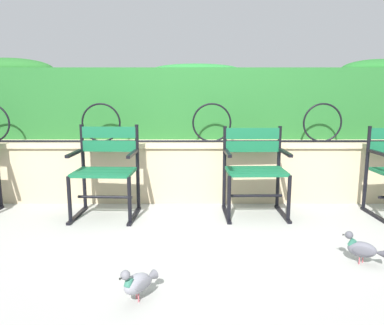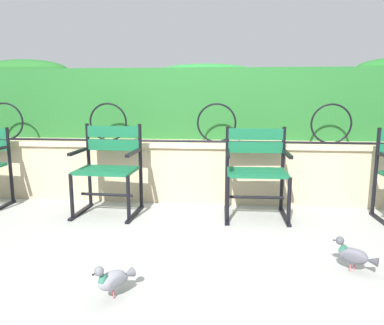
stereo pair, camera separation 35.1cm
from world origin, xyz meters
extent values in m
plane|color=#9E9E99|center=(0.00, 0.00, 0.00)|extent=(60.00, 60.00, 0.00)
cube|color=tan|center=(0.00, 0.76, 0.30)|extent=(8.27, 0.35, 0.61)
cube|color=#CBB58F|center=(0.00, 0.76, 0.63)|extent=(8.27, 0.41, 0.05)
cylinder|color=black|center=(0.00, 0.69, 0.67)|extent=(7.71, 0.02, 0.02)
torus|color=black|center=(-2.16, 0.69, 0.87)|extent=(0.42, 0.02, 0.42)
torus|color=black|center=(-0.98, 0.69, 0.87)|extent=(0.42, 0.02, 0.42)
torus|color=black|center=(0.20, 0.69, 0.87)|extent=(0.42, 0.02, 0.42)
torus|color=black|center=(1.38, 0.69, 0.87)|extent=(0.42, 0.02, 0.42)
cube|color=#236028|center=(0.00, 1.28, 1.06)|extent=(8.10, 0.68, 0.80)
ellipsoid|color=#225F24|center=(-2.22, 1.28, 1.46)|extent=(1.11, 0.61, 0.26)
ellipsoid|color=#1F6429|center=(0.04, 1.28, 1.46)|extent=(1.02, 0.61, 0.12)
cylinder|color=black|center=(-1.99, 0.43, 0.41)|extent=(0.04, 0.04, 0.82)
cube|color=black|center=(-2.00, 0.19, 0.01)|extent=(0.05, 0.52, 0.02)
cube|color=#145B38|center=(-0.85, 0.02, 0.44)|extent=(0.56, 0.15, 0.03)
cube|color=#145B38|center=(-0.84, 0.15, 0.44)|extent=(0.56, 0.15, 0.03)
cube|color=#145B38|center=(-0.84, 0.29, 0.44)|extent=(0.56, 0.15, 0.03)
cube|color=#145B38|center=(-0.83, 0.39, 0.80)|extent=(0.55, 0.05, 0.11)
cube|color=#145B38|center=(-0.83, 0.39, 0.66)|extent=(0.55, 0.05, 0.11)
cylinder|color=black|center=(-0.56, 0.38, 0.44)|extent=(0.04, 0.04, 0.87)
cylinder|color=black|center=(-0.58, -0.05, 0.22)|extent=(0.04, 0.04, 0.44)
cube|color=black|center=(-0.57, 0.14, 0.01)|extent=(0.06, 0.52, 0.02)
cube|color=black|center=(-0.57, 0.14, 0.62)|extent=(0.05, 0.40, 0.03)
cylinder|color=black|center=(-1.11, 0.40, 0.44)|extent=(0.04, 0.04, 0.87)
cylinder|color=black|center=(-1.13, -0.03, 0.22)|extent=(0.04, 0.04, 0.44)
cube|color=black|center=(-1.12, 0.16, 0.01)|extent=(0.06, 0.52, 0.02)
cube|color=black|center=(-1.12, 0.16, 0.62)|extent=(0.05, 0.40, 0.03)
cylinder|color=black|center=(-0.84, 0.15, 0.20)|extent=(0.53, 0.05, 0.03)
cube|color=#145B38|center=(0.61, 0.06, 0.44)|extent=(0.56, 0.14, 0.03)
cube|color=#145B38|center=(0.60, 0.20, 0.44)|extent=(0.56, 0.14, 0.03)
cube|color=#145B38|center=(0.60, 0.33, 0.44)|extent=(0.56, 0.14, 0.03)
cube|color=#145B38|center=(0.60, 0.44, 0.78)|extent=(0.55, 0.04, 0.11)
cube|color=#145B38|center=(0.60, 0.44, 0.65)|extent=(0.55, 0.04, 0.11)
cylinder|color=black|center=(0.87, 0.44, 0.43)|extent=(0.04, 0.04, 0.85)
cylinder|color=black|center=(0.88, 0.01, 0.22)|extent=(0.04, 0.04, 0.44)
cube|color=black|center=(0.88, 0.20, 0.01)|extent=(0.05, 0.52, 0.02)
cube|color=black|center=(0.88, 0.20, 0.62)|extent=(0.04, 0.40, 0.03)
cylinder|color=black|center=(0.32, 0.43, 0.43)|extent=(0.04, 0.04, 0.85)
cylinder|color=black|center=(0.33, 0.00, 0.22)|extent=(0.04, 0.04, 0.44)
cube|color=black|center=(0.33, 0.19, 0.01)|extent=(0.05, 0.52, 0.02)
cube|color=black|center=(0.33, 0.19, 0.62)|extent=(0.04, 0.40, 0.03)
cylinder|color=black|center=(0.60, 0.20, 0.20)|extent=(0.53, 0.04, 0.03)
cylinder|color=black|center=(1.74, 0.38, 0.43)|extent=(0.04, 0.04, 0.86)
cube|color=black|center=(1.76, 0.14, 0.01)|extent=(0.07, 0.52, 0.02)
ellipsoid|color=#5B5B66|center=(1.18, -0.87, 0.11)|extent=(0.21, 0.18, 0.11)
cylinder|color=#2D6B56|center=(1.12, -0.84, 0.14)|extent=(0.07, 0.07, 0.06)
sphere|color=#494951|center=(1.10, -0.83, 0.20)|extent=(0.06, 0.06, 0.06)
cone|color=black|center=(1.07, -0.81, 0.19)|extent=(0.03, 0.02, 0.01)
cone|color=#404047|center=(1.28, -0.92, 0.10)|extent=(0.10, 0.09, 0.06)
ellipsoid|color=#4E4E56|center=(1.17, -0.91, 0.11)|extent=(0.14, 0.08, 0.07)
ellipsoid|color=#4E4E56|center=(1.21, -0.84, 0.11)|extent=(0.14, 0.08, 0.07)
cylinder|color=#C6515B|center=(1.16, -0.88, 0.03)|extent=(0.01, 0.01, 0.05)
cylinder|color=#C6515B|center=(1.20, -0.86, 0.03)|extent=(0.01, 0.01, 0.05)
ellipsoid|color=gray|center=(-0.33, -1.35, 0.11)|extent=(0.19, 0.21, 0.11)
cylinder|color=#2D6B56|center=(-0.37, -1.41, 0.14)|extent=(0.07, 0.08, 0.06)
sphere|color=slate|center=(-0.38, -1.43, 0.20)|extent=(0.06, 0.06, 0.06)
cone|color=black|center=(-0.40, -1.45, 0.19)|extent=(0.02, 0.03, 0.01)
cone|color=#595960|center=(-0.26, -1.26, 0.10)|extent=(0.10, 0.10, 0.06)
ellipsoid|color=slate|center=(-0.29, -1.37, 0.11)|extent=(0.10, 0.13, 0.07)
ellipsoid|color=slate|center=(-0.36, -1.32, 0.11)|extent=(0.10, 0.13, 0.07)
cylinder|color=#C6515B|center=(-0.32, -1.37, 0.03)|extent=(0.01, 0.01, 0.05)
cylinder|color=#C6515B|center=(-0.34, -1.33, 0.03)|extent=(0.01, 0.01, 0.05)
camera|label=1|loc=(-0.01, -3.38, 1.19)|focal=35.73mm
camera|label=2|loc=(0.34, -3.37, 1.19)|focal=35.73mm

